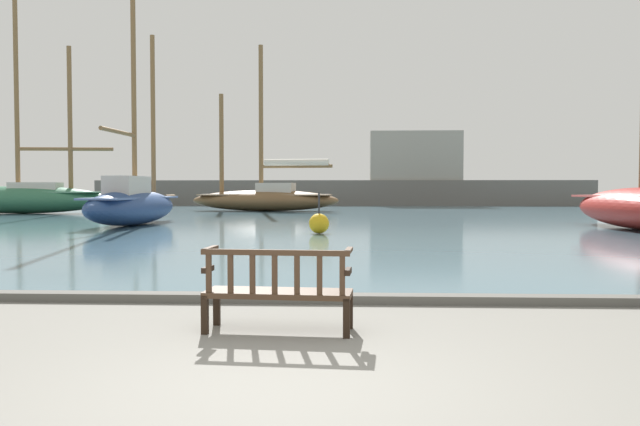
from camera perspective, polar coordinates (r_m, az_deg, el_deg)
ground_plane at (r=4.94m, az=-4.21°, el=-16.25°), size 160.00×160.00×0.00m
harbor_water at (r=48.68m, az=1.91°, el=0.40°), size 100.00×80.00×0.08m
quay_edge_kerb at (r=8.65m, az=-1.17°, el=-7.80°), size 40.00×0.30×0.12m
park_bench at (r=6.86m, az=-3.87°, el=-6.97°), size 1.64×0.64×0.92m
sailboat_nearest_starboard at (r=26.85m, az=-16.73°, el=0.95°), size 2.32×9.53×11.61m
sailboat_outer_starboard at (r=42.32m, az=-4.98°, el=1.50°), size 10.40×4.14×11.16m
sailboat_nearest_port at (r=42.01m, az=-25.49°, el=1.54°), size 10.77×3.84×14.67m
channel_buoy at (r=20.76m, az=-0.09°, el=-0.95°), size 0.67×0.67×1.37m
far_breakwater at (r=56.71m, az=3.50°, el=2.56°), size 44.82×2.40×6.77m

